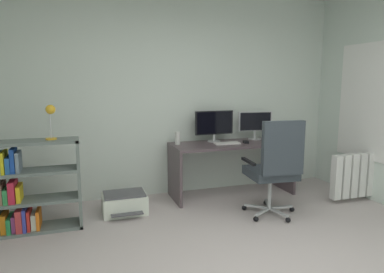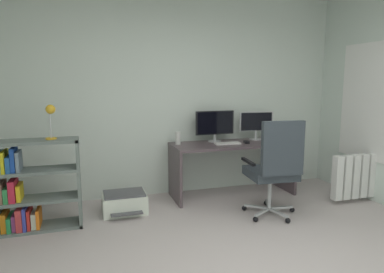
# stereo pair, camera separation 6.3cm
# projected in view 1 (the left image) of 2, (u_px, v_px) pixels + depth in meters

# --- Properties ---
(wall_back) EXTENTS (4.65, 0.10, 2.76)m
(wall_back) POSITION_uv_depth(u_px,v_px,m) (177.00, 94.00, 4.75)
(wall_back) COLOR silver
(wall_back) RESTS_ON ground
(window_pane) EXTENTS (0.01, 1.16, 1.44)m
(window_pane) POSITION_uv_depth(u_px,v_px,m) (376.00, 102.00, 4.39)
(window_pane) COLOR white
(window_frame) EXTENTS (0.02, 1.24, 1.52)m
(window_frame) POSITION_uv_depth(u_px,v_px,m) (376.00, 102.00, 4.39)
(window_frame) COLOR white
(desk) EXTENTS (1.67, 0.62, 0.73)m
(desk) POSITION_uv_depth(u_px,v_px,m) (232.00, 156.00, 4.70)
(desk) COLOR #504247
(desk) RESTS_ON ground
(monitor_main) EXTENTS (0.55, 0.18, 0.43)m
(monitor_main) POSITION_uv_depth(u_px,v_px,m) (214.00, 124.00, 4.72)
(monitor_main) COLOR #B2B5B7
(monitor_main) RESTS_ON desk
(monitor_secondary) EXTENTS (0.49, 0.18, 0.40)m
(monitor_secondary) POSITION_uv_depth(u_px,v_px,m) (255.00, 123.00, 4.92)
(monitor_secondary) COLOR #B2B5B7
(monitor_secondary) RESTS_ON desk
(keyboard) EXTENTS (0.35, 0.16, 0.02)m
(keyboard) POSITION_uv_depth(u_px,v_px,m) (227.00, 143.00, 4.58)
(keyboard) COLOR silver
(keyboard) RESTS_ON desk
(computer_mouse) EXTENTS (0.08, 0.11, 0.03)m
(computer_mouse) POSITION_uv_depth(u_px,v_px,m) (246.00, 142.00, 4.64)
(computer_mouse) COLOR black
(computer_mouse) RESTS_ON desk
(desktop_speaker) EXTENTS (0.07, 0.07, 0.17)m
(desktop_speaker) POSITION_uv_depth(u_px,v_px,m) (178.00, 138.00, 4.53)
(desktop_speaker) COLOR silver
(desktop_speaker) RESTS_ON desk
(office_chair) EXTENTS (0.64, 0.64, 1.14)m
(office_chair) POSITION_uv_depth(u_px,v_px,m) (275.00, 165.00, 3.87)
(office_chair) COLOR #B7BABC
(office_chair) RESTS_ON ground
(bookshelf) EXTENTS (0.83, 0.31, 0.96)m
(bookshelf) POSITION_uv_depth(u_px,v_px,m) (29.00, 190.00, 3.55)
(bookshelf) COLOR slate
(bookshelf) RESTS_ON ground
(desk_lamp) EXTENTS (0.11, 0.11, 0.36)m
(desk_lamp) POSITION_uv_depth(u_px,v_px,m) (51.00, 115.00, 3.51)
(desk_lamp) COLOR gold
(desk_lamp) RESTS_ON bookshelf
(printer) EXTENTS (0.51, 0.46, 0.25)m
(printer) POSITION_uv_depth(u_px,v_px,m) (125.00, 203.00, 4.09)
(printer) COLOR silver
(printer) RESTS_ON ground
(radiator) EXTENTS (1.01, 0.10, 0.57)m
(radiator) POSITION_uv_depth(u_px,v_px,m) (365.00, 175.00, 4.51)
(radiator) COLOR white
(radiator) RESTS_ON ground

